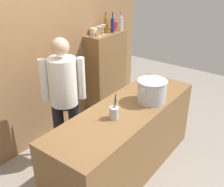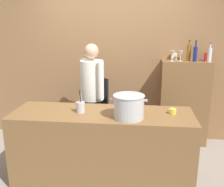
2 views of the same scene
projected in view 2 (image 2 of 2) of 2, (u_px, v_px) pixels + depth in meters
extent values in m
plane|color=gray|center=(103.00, 178.00, 3.38)|extent=(8.00, 8.00, 0.00)
cube|color=olive|center=(114.00, 50.00, 4.32)|extent=(4.40, 0.10, 3.00)
cube|color=brown|center=(103.00, 147.00, 3.26)|extent=(2.19, 0.70, 0.90)
cube|color=brown|center=(184.00, 103.00, 4.22)|extent=(0.76, 0.32, 1.37)
cylinder|color=black|center=(97.00, 127.00, 3.93)|extent=(0.14, 0.14, 0.84)
cylinder|color=black|center=(89.00, 123.00, 4.08)|extent=(0.14, 0.14, 0.84)
cylinder|color=white|center=(92.00, 80.00, 3.82)|extent=(0.34, 0.34, 0.58)
cube|color=black|center=(102.00, 94.00, 3.99)|extent=(0.22, 0.23, 0.52)
cylinder|color=white|center=(101.00, 81.00, 3.64)|extent=(0.09, 0.09, 0.52)
cylinder|color=white|center=(84.00, 76.00, 3.98)|extent=(0.09, 0.09, 0.52)
sphere|color=tan|center=(91.00, 51.00, 3.70)|extent=(0.21, 0.21, 0.21)
cylinder|color=#B7BABF|center=(129.00, 107.00, 2.94)|extent=(0.34, 0.34, 0.26)
cylinder|color=#B7BABF|center=(129.00, 96.00, 2.90)|extent=(0.36, 0.36, 0.01)
cube|color=#B7BABF|center=(112.00, 99.00, 2.94)|extent=(0.04, 0.02, 0.02)
cube|color=#B7BABF|center=(146.00, 100.00, 2.90)|extent=(0.04, 0.02, 0.02)
cylinder|color=#B7BABF|center=(81.00, 107.00, 3.14)|extent=(0.10, 0.10, 0.13)
cylinder|color=#B7BABF|center=(82.00, 102.00, 3.12)|extent=(0.01, 0.06, 0.23)
cylinder|color=#262626|center=(81.00, 100.00, 3.11)|extent=(0.02, 0.06, 0.27)
cylinder|color=#262626|center=(81.00, 103.00, 3.12)|extent=(0.02, 0.05, 0.19)
cylinder|color=#B7BABF|center=(80.00, 103.00, 3.13)|extent=(0.01, 0.04, 0.18)
cylinder|color=yellow|center=(173.00, 111.00, 3.10)|extent=(0.09, 0.09, 0.06)
cylinder|color=silver|center=(210.00, 55.00, 3.90)|extent=(0.06, 0.06, 0.21)
cylinder|color=silver|center=(210.00, 46.00, 3.86)|extent=(0.02, 0.02, 0.07)
cylinder|color=black|center=(211.00, 43.00, 3.85)|extent=(0.02, 0.02, 0.01)
cylinder|color=#8C5919|center=(189.00, 53.00, 4.01)|extent=(0.07, 0.07, 0.23)
cylinder|color=#8C5919|center=(190.00, 43.00, 3.97)|extent=(0.02, 0.02, 0.07)
cylinder|color=black|center=(190.00, 41.00, 3.96)|extent=(0.03, 0.03, 0.01)
cylinder|color=navy|center=(195.00, 54.00, 3.94)|extent=(0.06, 0.06, 0.22)
cylinder|color=navy|center=(196.00, 44.00, 3.90)|extent=(0.02, 0.02, 0.08)
cylinder|color=black|center=(196.00, 41.00, 3.89)|extent=(0.02, 0.02, 0.01)
cylinder|color=silver|center=(180.00, 61.00, 4.01)|extent=(0.06, 0.06, 0.01)
cylinder|color=silver|center=(180.00, 58.00, 4.00)|extent=(0.01, 0.01, 0.07)
cone|color=silver|center=(181.00, 53.00, 3.98)|extent=(0.07, 0.07, 0.08)
cylinder|color=silver|center=(172.00, 61.00, 4.00)|extent=(0.06, 0.06, 0.01)
cylinder|color=silver|center=(172.00, 58.00, 3.99)|extent=(0.01, 0.01, 0.08)
cone|color=silver|center=(172.00, 53.00, 3.97)|extent=(0.08, 0.08, 0.08)
cube|color=red|center=(207.00, 57.00, 4.04)|extent=(0.08, 0.08, 0.12)
cube|color=beige|center=(174.00, 56.00, 4.13)|extent=(0.09, 0.09, 0.10)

